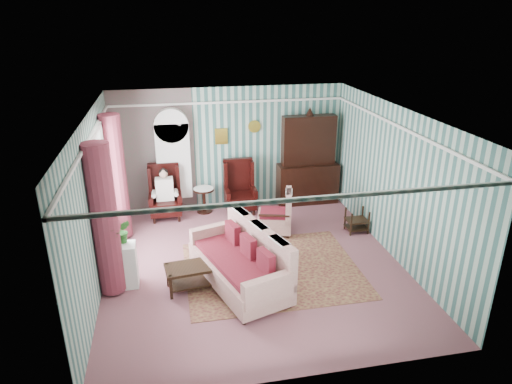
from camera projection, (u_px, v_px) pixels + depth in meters
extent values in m
plane|color=#844C54|center=(253.00, 263.00, 8.76)|extent=(6.00, 6.00, 0.00)
cube|color=#386660|center=(230.00, 148.00, 10.96)|extent=(5.50, 0.02, 2.90)
cube|color=#386660|center=(300.00, 284.00, 5.49)|extent=(5.50, 0.02, 2.90)
cube|color=#386660|center=(94.00, 205.00, 7.72)|extent=(0.02, 6.00, 2.90)
cube|color=#386660|center=(394.00, 183.00, 8.72)|extent=(0.02, 6.00, 2.90)
cube|color=white|center=(253.00, 114.00, 7.69)|extent=(5.50, 6.00, 0.02)
cube|color=#8B475C|center=(153.00, 152.00, 10.62)|extent=(1.90, 0.01, 2.90)
cube|color=silver|center=(253.00, 134.00, 7.82)|extent=(5.50, 6.00, 0.05)
cube|color=white|center=(100.00, 187.00, 8.24)|extent=(0.04, 1.50, 1.90)
cylinder|color=brown|center=(104.00, 221.00, 7.39)|extent=(0.44, 0.44, 2.60)
cylinder|color=brown|center=(116.00, 177.00, 9.30)|extent=(0.44, 0.44, 2.60)
cube|color=gold|center=(221.00, 136.00, 10.78)|extent=(0.30, 0.03, 0.38)
cube|color=white|center=(174.00, 166.00, 10.69)|extent=(0.80, 0.28, 2.24)
cube|color=black|center=(308.00, 157.00, 11.15)|extent=(1.50, 0.56, 2.36)
cube|color=black|center=(165.00, 193.00, 10.47)|extent=(0.76, 0.80, 1.25)
cube|color=black|center=(240.00, 187.00, 10.79)|extent=(0.76, 0.80, 1.25)
cylinder|color=black|center=(204.00, 200.00, 10.89)|extent=(0.50, 0.50, 0.60)
cube|color=black|center=(357.00, 220.00, 9.93)|extent=(0.45, 0.38, 0.54)
cube|color=silver|center=(121.00, 266.00, 7.90)|extent=(0.55, 0.35, 0.80)
cube|color=#491E18|center=(272.00, 269.00, 8.54)|extent=(3.20, 2.60, 0.01)
cube|color=beige|center=(238.00, 263.00, 7.88)|extent=(1.55, 2.39, 0.90)
cube|color=beige|center=(275.00, 211.00, 9.82)|extent=(0.92, 0.96, 0.98)
cube|color=black|center=(194.00, 277.00, 7.90)|extent=(1.01, 0.61, 0.45)
imported|color=#184E19|center=(111.00, 238.00, 7.52)|extent=(0.52, 0.50, 0.46)
imported|color=#16491A|center=(123.00, 231.00, 7.78)|extent=(0.25, 0.21, 0.42)
imported|color=#194A17|center=(110.00, 232.00, 7.75)|extent=(0.27, 0.27, 0.43)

